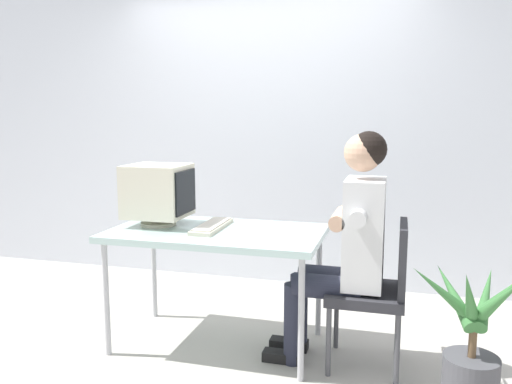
# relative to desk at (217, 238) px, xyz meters

# --- Properties ---
(ground_plane) EXTENTS (12.00, 12.00, 0.00)m
(ground_plane) POSITION_rel_desk_xyz_m (0.00, 0.00, -0.70)
(ground_plane) COLOR #B2ADA3
(wall_back) EXTENTS (8.00, 0.10, 3.00)m
(wall_back) POSITION_rel_desk_xyz_m (0.30, 1.40, 0.80)
(wall_back) COLOR silver
(wall_back) RESTS_ON ground_plane
(desk) EXTENTS (1.32, 0.76, 0.75)m
(desk) POSITION_rel_desk_xyz_m (0.00, 0.00, 0.00)
(desk) COLOR #B7B7BC
(desk) RESTS_ON ground_plane
(crt_monitor) EXTENTS (0.39, 0.35, 0.39)m
(crt_monitor) POSITION_rel_desk_xyz_m (-0.41, 0.04, 0.27)
(crt_monitor) COLOR beige
(crt_monitor) RESTS_ON desk
(keyboard) EXTENTS (0.15, 0.47, 0.03)m
(keyboard) POSITION_rel_desk_xyz_m (-0.04, 0.03, 0.07)
(keyboard) COLOR beige
(keyboard) RESTS_ON desk
(office_chair) EXTENTS (0.43, 0.43, 0.87)m
(office_chair) POSITION_rel_desk_xyz_m (0.99, -0.03, -0.21)
(office_chair) COLOR #4C4C51
(office_chair) RESTS_ON ground_plane
(person_seated) EXTENTS (0.68, 0.55, 1.38)m
(person_seated) POSITION_rel_desk_xyz_m (0.81, -0.03, 0.05)
(person_seated) COLOR silver
(person_seated) RESTS_ON ground_plane
(potted_plant) EXTENTS (0.63, 0.64, 0.80)m
(potted_plant) POSITION_rel_desk_xyz_m (1.47, -0.34, -0.37)
(potted_plant) COLOR #4C4C51
(potted_plant) RESTS_ON ground_plane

